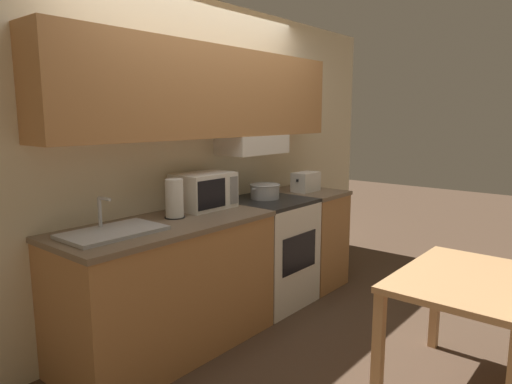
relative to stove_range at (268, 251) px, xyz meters
The scene contains 11 objects.
ground_plane 0.76m from the stove_range, 146.66° to the left, with size 16.00×16.00×0.00m, color #4C3828.
wall_back 1.20m from the stove_range, 151.50° to the left, with size 5.14×0.38×2.55m.
lower_counter_main 1.11m from the stove_range, behind, with size 1.55×0.69×0.92m.
lower_counter_right_stub 0.60m from the stove_range, ahead, with size 0.53×0.69×0.92m.
stove_range is the anchor object (origin of this frame).
cooking_pot 0.53m from the stove_range, 71.01° to the left, with size 0.34×0.26×0.13m.
microwave 0.87m from the stove_range, 166.62° to the left, with size 0.45×0.33×0.28m.
toaster 0.79m from the stove_range, ahead, with size 0.28×0.17×0.18m.
sink_basin 1.59m from the stove_range, behind, with size 0.60×0.36×0.22m.
paper_towel_roll 1.15m from the stove_range, behind, with size 0.15×0.15×0.28m.
dining_table 1.79m from the stove_range, 101.18° to the right, with size 1.00×0.73×0.73m.
Camera 1 is at (-2.52, -2.73, 1.63)m, focal length 32.00 mm.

